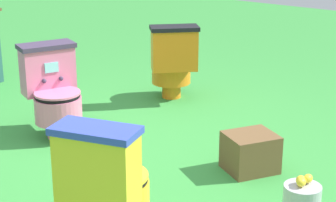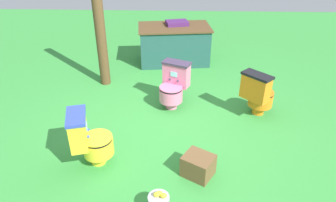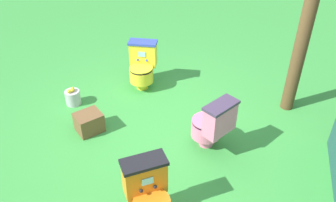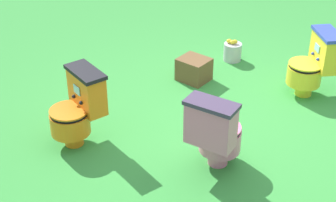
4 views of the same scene
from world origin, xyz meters
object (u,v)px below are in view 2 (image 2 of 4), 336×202
Objects in this scene: toilet_yellow at (89,139)px; small_crate at (198,166)px; toilet_pink at (173,85)px; wooden_post at (99,23)px; vendor_table at (174,44)px; toilet_orange at (258,94)px.

toilet_yellow is 1.32m from small_crate.
toilet_yellow is at bearing 173.41° from small_crate.
toilet_pink is at bearing 130.82° from toilet_yellow.
wooden_post is 6.74× the size of small_crate.
small_crate is at bearing -84.09° from vendor_table.
wooden_post is (-1.25, -1.08, 0.74)m from vendor_table.
small_crate is (0.36, -3.44, -0.26)m from vendor_table.
toilet_pink is 1.64m from small_crate.
toilet_orange and toilet_pink have the same top height.
small_crate is (0.33, -1.59, -0.24)m from toilet_pink.
toilet_orange is at bearing -57.84° from vendor_table.
wooden_post is at bearing -155.68° from toilet_orange.
toilet_orange is 2.46m from vendor_table.
vendor_table reaches higher than toilet_orange.
vendor_table is 0.69× the size of wooden_post.
toilet_yellow is at bearing -105.99° from toilet_orange.
toilet_orange is 1.68m from small_crate.
toilet_yellow is at bearing -81.93° from wooden_post.
toilet_orange is at bearing 54.91° from small_crate.
toilet_orange is 1.00× the size of toilet_yellow.
toilet_yellow is at bearing 80.23° from toilet_pink.
toilet_pink is at bearing -144.44° from toilet_orange.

